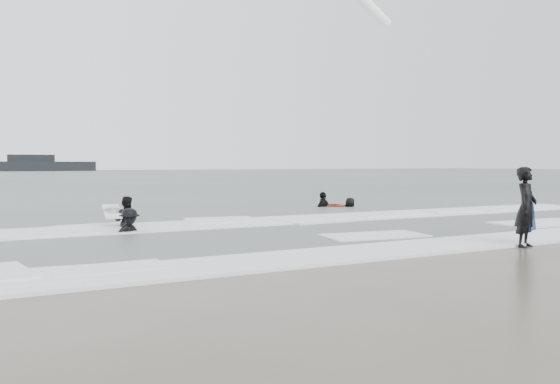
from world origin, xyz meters
name	(u,v)px	position (x,y,z in m)	size (l,w,h in m)	color
ground	(373,248)	(0.00, 0.00, 0.00)	(320.00, 320.00, 0.00)	brown
sea	(67,176)	(0.00, 80.00, 0.06)	(320.00, 320.00, 0.00)	#47544C
surfer_centre	(525,247)	(3.39, -1.50, 0.00)	(0.71, 0.47, 1.95)	black
surfer_wading	(126,229)	(-4.55, 6.49, 0.00)	(0.76, 0.59, 1.56)	black
surfer_breaker	(130,234)	(-4.72, 5.08, 0.00)	(1.03, 0.59, 1.59)	black
surfer_right_near	(323,208)	(5.01, 10.70, 0.00)	(1.10, 0.46, 1.88)	black
surfer_right_far	(350,208)	(6.03, 10.05, 0.00)	(0.79, 0.52, 1.62)	black
surf_foam	(299,229)	(0.00, 3.70, 0.04)	(30.03, 9.06, 0.09)	white
bodyboards	(312,208)	(1.38, 5.33, 0.50)	(11.22, 12.60, 1.25)	#10204E
vessel_horizon	(31,165)	(-3.00, 144.49, 1.57)	(31.28, 5.58, 4.24)	black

